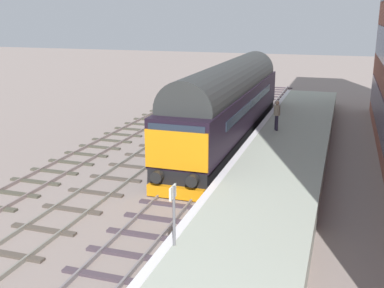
# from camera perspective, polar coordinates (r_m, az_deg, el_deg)

# --- Properties ---
(ground_plane) EXTENTS (140.00, 140.00, 0.00)m
(ground_plane) POSITION_cam_1_polar(r_m,az_deg,el_deg) (20.34, -0.70, -5.34)
(ground_plane) COLOR gray
(ground_plane) RESTS_ON ground
(track_main) EXTENTS (2.50, 60.00, 0.15)m
(track_main) POSITION_cam_1_polar(r_m,az_deg,el_deg) (20.32, -0.70, -5.20)
(track_main) COLOR slate
(track_main) RESTS_ON ground
(track_adjacent_west) EXTENTS (2.50, 60.00, 0.15)m
(track_adjacent_west) POSITION_cam_1_polar(r_m,az_deg,el_deg) (21.58, -9.26, -4.14)
(track_adjacent_west) COLOR gray
(track_adjacent_west) RESTS_ON ground
(track_adjacent_far_west) EXTENTS (2.50, 60.00, 0.15)m
(track_adjacent_far_west) POSITION_cam_1_polar(r_m,az_deg,el_deg) (23.17, -16.37, -3.19)
(track_adjacent_far_west) COLOR gray
(track_adjacent_far_west) RESTS_ON ground
(station_platform) EXTENTS (4.00, 44.00, 1.01)m
(station_platform) POSITION_cam_1_polar(r_m,az_deg,el_deg) (19.38, 9.46, -5.06)
(station_platform) COLOR #A8B09F
(station_platform) RESTS_ON ground
(diesel_locomotive) EXTENTS (2.74, 17.75, 4.68)m
(diesel_locomotive) POSITION_cam_1_polar(r_m,az_deg,el_deg) (26.58, 4.44, 5.18)
(diesel_locomotive) COLOR black
(diesel_locomotive) RESTS_ON ground
(platform_number_sign) EXTENTS (0.10, 0.44, 1.75)m
(platform_number_sign) POSITION_cam_1_polar(r_m,az_deg,el_deg) (12.96, -2.27, -7.53)
(platform_number_sign) COLOR slate
(platform_number_sign) RESTS_ON station_platform
(waiting_passenger) EXTENTS (0.46, 0.46, 1.64)m
(waiting_passenger) POSITION_cam_1_polar(r_m,az_deg,el_deg) (26.24, 10.26, 3.75)
(waiting_passenger) COLOR #342D41
(waiting_passenger) RESTS_ON station_platform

